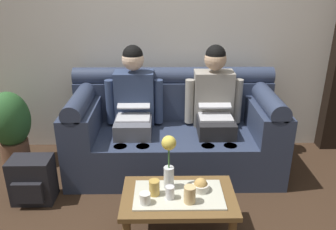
% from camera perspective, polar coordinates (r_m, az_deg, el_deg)
% --- Properties ---
extents(back_wall_patterned, '(6.00, 0.12, 2.90)m').
position_cam_1_polar(back_wall_patterned, '(3.63, 0.85, 16.45)').
color(back_wall_patterned, silver).
rests_on(back_wall_patterned, ground_plane).
extents(couch, '(2.01, 0.88, 0.96)m').
position_cam_1_polar(couch, '(3.41, 1.01, -2.82)').
color(couch, '#2D3851').
rests_on(couch, ground_plane).
extents(person_left, '(0.56, 0.67, 1.22)m').
position_cam_1_polar(person_left, '(3.30, -5.71, 1.59)').
color(person_left, '#595B66').
rests_on(person_left, ground_plane).
extents(person_right, '(0.56, 0.67, 1.22)m').
position_cam_1_polar(person_right, '(3.33, 7.74, 1.65)').
color(person_right, '#232326').
rests_on(person_right, ground_plane).
extents(coffee_table, '(0.81, 0.50, 0.39)m').
position_cam_1_polar(coffee_table, '(2.52, 1.77, -14.18)').
color(coffee_table, brown).
rests_on(coffee_table, ground_plane).
extents(flower_vase, '(0.10, 0.10, 0.42)m').
position_cam_1_polar(flower_vase, '(2.42, 0.14, -7.36)').
color(flower_vase, silver).
rests_on(flower_vase, coffee_table).
extents(snack_bowl, '(0.12, 0.12, 0.10)m').
position_cam_1_polar(snack_bowl, '(2.51, 5.45, -11.64)').
color(snack_bowl, silver).
rests_on(snack_bowl, coffee_table).
extents(cup_near_left, '(0.06, 0.06, 0.09)m').
position_cam_1_polar(cup_near_left, '(2.42, 0.32, -12.77)').
color(cup_near_left, silver).
rests_on(cup_near_left, coffee_table).
extents(cup_near_right, '(0.08, 0.08, 0.12)m').
position_cam_1_polar(cup_near_right, '(2.38, 3.64, -13.08)').
color(cup_near_right, '#DBB77A').
rests_on(cup_near_right, coffee_table).
extents(cup_far_center, '(0.07, 0.07, 0.11)m').
position_cam_1_polar(cup_far_center, '(2.45, -2.29, -11.98)').
color(cup_far_center, gold).
rests_on(cup_far_center, coffee_table).
extents(cup_far_left, '(0.07, 0.07, 0.08)m').
position_cam_1_polar(cup_far_left, '(2.38, -3.85, -13.66)').
color(cup_far_left, white).
rests_on(cup_far_left, coffee_table).
extents(backpack_left, '(0.35, 0.28, 0.40)m').
position_cam_1_polar(backpack_left, '(3.18, -21.64, -10.09)').
color(backpack_left, black).
rests_on(backpack_left, ground_plane).
extents(potted_plant, '(0.40, 0.40, 0.78)m').
position_cam_1_polar(potted_plant, '(3.75, -24.73, -1.60)').
color(potted_plant, brown).
rests_on(potted_plant, ground_plane).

